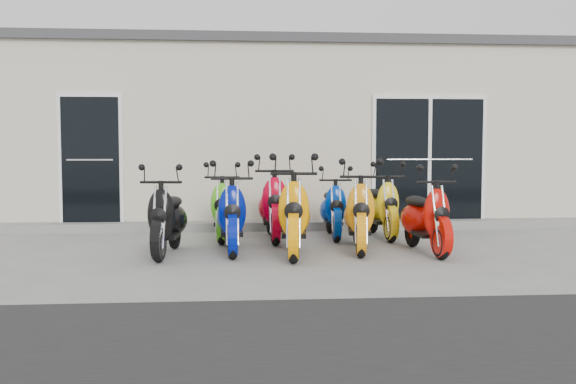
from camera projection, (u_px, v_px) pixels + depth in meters
name	position (u px, v px, depth m)	size (l,w,h in m)	color
ground	(291.00, 249.00, 8.93)	(80.00, 80.00, 0.00)	gray
building	(271.00, 139.00, 13.99)	(14.00, 6.00, 3.20)	beige
roof_cap	(271.00, 61.00, 13.88)	(14.20, 6.20, 0.16)	#3F3F42
front_step	(281.00, 226.00, 10.94)	(14.00, 0.40, 0.15)	gray
door_left	(91.00, 156.00, 10.75)	(1.07, 0.08, 2.22)	black
door_right	(429.00, 156.00, 11.21)	(2.02, 0.08, 2.22)	black
scooter_front_black	(167.00, 209.00, 8.36)	(0.60, 1.64, 1.21)	black
scooter_front_blue	(232.00, 206.00, 8.60)	(0.62, 1.70, 1.25)	#02128A
scooter_front_orange_a	(294.00, 204.00, 8.35)	(0.66, 1.82, 1.34)	#FC9902
scooter_front_orange_b	(359.00, 204.00, 8.71)	(0.63, 1.73, 1.27)	orange
scooter_front_red	(426.00, 208.00, 8.53)	(0.59, 1.63, 1.20)	#BD0C05
scooter_back_green	(224.00, 200.00, 9.80)	(0.59, 1.63, 1.20)	#53C11C
scooter_back_red	(273.00, 197.00, 9.77)	(0.65, 1.79, 1.32)	#C4001C
scooter_back_blue	(333.00, 201.00, 9.98)	(0.56, 1.54, 1.14)	#002E9C
scooter_back_yellow	(381.00, 199.00, 9.99)	(0.59, 1.63, 1.21)	yellow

